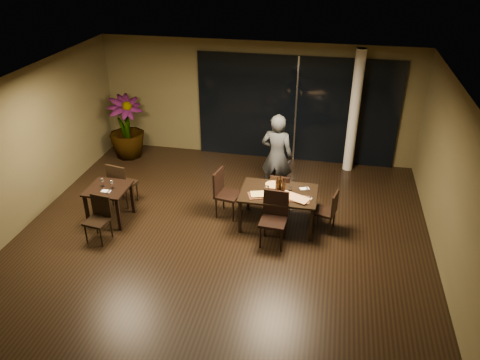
% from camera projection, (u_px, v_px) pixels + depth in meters
% --- Properties ---
extents(ground, '(8.00, 8.00, 0.00)m').
position_uv_depth(ground, '(221.00, 241.00, 9.07)').
color(ground, black).
rests_on(ground, ground).
extents(wall_back, '(8.00, 0.10, 3.00)m').
position_uv_depth(wall_back, '(257.00, 100.00, 11.85)').
color(wall_back, brown).
rests_on(wall_back, ground).
extents(wall_front, '(8.00, 0.10, 3.00)m').
position_uv_depth(wall_front, '(126.00, 347.00, 4.87)').
color(wall_front, brown).
rests_on(wall_front, ground).
extents(wall_left, '(0.10, 8.00, 3.00)m').
position_uv_depth(wall_left, '(17.00, 153.00, 9.08)').
color(wall_left, brown).
rests_on(wall_left, ground).
extents(wall_right, '(0.10, 8.00, 3.00)m').
position_uv_depth(wall_right, '(459.00, 195.00, 7.65)').
color(wall_right, brown).
rests_on(wall_right, ground).
extents(ceiling, '(8.00, 8.00, 0.04)m').
position_uv_depth(ceiling, '(217.00, 90.00, 7.64)').
color(ceiling, white).
rests_on(ceiling, wall_back).
extents(window_panel, '(5.00, 0.06, 2.70)m').
position_uv_depth(window_panel, '(296.00, 110.00, 11.67)').
color(window_panel, black).
rests_on(window_panel, ground).
extents(column, '(0.24, 0.24, 3.00)m').
position_uv_depth(column, '(354.00, 112.00, 11.09)').
color(column, silver).
rests_on(column, ground).
extents(main_table, '(1.50, 1.00, 0.75)m').
position_uv_depth(main_table, '(279.00, 196.00, 9.27)').
color(main_table, black).
rests_on(main_table, ground).
extents(side_table, '(0.80, 0.80, 0.75)m').
position_uv_depth(side_table, '(109.00, 193.00, 9.46)').
color(side_table, black).
rests_on(side_table, ground).
extents(chair_main_far, '(0.43, 0.43, 0.87)m').
position_uv_depth(chair_main_far, '(280.00, 191.00, 9.83)').
color(chair_main_far, black).
rests_on(chair_main_far, ground).
extents(chair_main_near, '(0.51, 0.51, 1.05)m').
position_uv_depth(chair_main_near, '(274.00, 215.00, 8.80)').
color(chair_main_near, black).
rests_on(chair_main_near, ground).
extents(chair_main_left, '(0.54, 0.54, 1.01)m').
position_uv_depth(chair_main_left, '(224.00, 191.00, 9.67)').
color(chair_main_left, black).
rests_on(chair_main_left, ground).
extents(chair_main_right, '(0.49, 0.49, 0.87)m').
position_uv_depth(chair_main_right, '(329.00, 209.00, 9.17)').
color(chair_main_right, black).
rests_on(chair_main_right, ground).
extents(chair_side_far, '(0.55, 0.55, 1.01)m').
position_uv_depth(chair_side_far, '(121.00, 182.00, 9.98)').
color(chair_side_far, black).
rests_on(chair_side_far, ground).
extents(chair_side_near, '(0.47, 0.47, 0.90)m').
position_uv_depth(chair_side_near, '(99.00, 216.00, 8.94)').
color(chair_side_near, black).
rests_on(chair_side_near, ground).
extents(diner, '(0.71, 0.52, 1.93)m').
position_uv_depth(diner, '(277.00, 156.00, 10.20)').
color(diner, '#2A2C2E').
rests_on(diner, ground).
extents(potted_plant, '(1.25, 1.25, 1.63)m').
position_uv_depth(potted_plant, '(126.00, 127.00, 12.08)').
color(potted_plant, '#26501A').
rests_on(potted_plant, ground).
extents(pizza_board_left, '(0.66, 0.49, 0.01)m').
position_uv_depth(pizza_board_left, '(263.00, 195.00, 9.13)').
color(pizza_board_left, '#422315').
rests_on(pizza_board_left, main_table).
extents(pizza_board_right, '(0.63, 0.36, 0.01)m').
position_uv_depth(pizza_board_right, '(295.00, 198.00, 9.01)').
color(pizza_board_right, '#4D2918').
rests_on(pizza_board_right, main_table).
extents(oblong_pizza_left, '(0.52, 0.35, 0.02)m').
position_uv_depth(oblong_pizza_left, '(263.00, 194.00, 9.12)').
color(oblong_pizza_left, maroon).
rests_on(oblong_pizza_left, pizza_board_left).
extents(oblong_pizza_right, '(0.60, 0.44, 0.02)m').
position_uv_depth(oblong_pizza_right, '(295.00, 198.00, 9.00)').
color(oblong_pizza_right, maroon).
rests_on(oblong_pizza_right, pizza_board_right).
extents(round_pizza, '(0.33, 0.33, 0.01)m').
position_uv_depth(round_pizza, '(274.00, 185.00, 9.49)').
color(round_pizza, red).
rests_on(round_pizza, main_table).
extents(bottle_a, '(0.07, 0.07, 0.32)m').
position_uv_depth(bottle_a, '(277.00, 184.00, 9.19)').
color(bottle_a, black).
rests_on(bottle_a, main_table).
extents(bottle_b, '(0.07, 0.07, 0.30)m').
position_uv_depth(bottle_b, '(284.00, 185.00, 9.19)').
color(bottle_b, black).
rests_on(bottle_b, main_table).
extents(bottle_c, '(0.07, 0.07, 0.32)m').
position_uv_depth(bottle_c, '(280.00, 182.00, 9.25)').
color(bottle_c, black).
rests_on(bottle_c, main_table).
extents(tumbler_left, '(0.07, 0.07, 0.09)m').
position_uv_depth(tumbler_left, '(267.00, 188.00, 9.30)').
color(tumbler_left, white).
rests_on(tumbler_left, main_table).
extents(tumbler_right, '(0.07, 0.07, 0.08)m').
position_uv_depth(tumbler_right, '(290.00, 189.00, 9.27)').
color(tumbler_right, white).
rests_on(tumbler_right, main_table).
extents(napkin_near, '(0.20, 0.14, 0.01)m').
position_uv_depth(napkin_near, '(307.00, 198.00, 9.01)').
color(napkin_near, white).
rests_on(napkin_near, main_table).
extents(napkin_far, '(0.20, 0.15, 0.01)m').
position_uv_depth(napkin_far, '(304.00, 189.00, 9.34)').
color(napkin_far, white).
rests_on(napkin_far, main_table).
extents(wine_glass_a, '(0.08, 0.08, 0.17)m').
position_uv_depth(wine_glass_a, '(103.00, 182.00, 9.41)').
color(wine_glass_a, white).
rests_on(wine_glass_a, side_table).
extents(wine_glass_b, '(0.08, 0.08, 0.17)m').
position_uv_depth(wine_glass_b, '(112.00, 184.00, 9.34)').
color(wine_glass_b, white).
rests_on(wine_glass_b, side_table).
extents(side_napkin, '(0.18, 0.11, 0.01)m').
position_uv_depth(side_napkin, '(106.00, 191.00, 9.25)').
color(side_napkin, silver).
rests_on(side_napkin, side_table).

